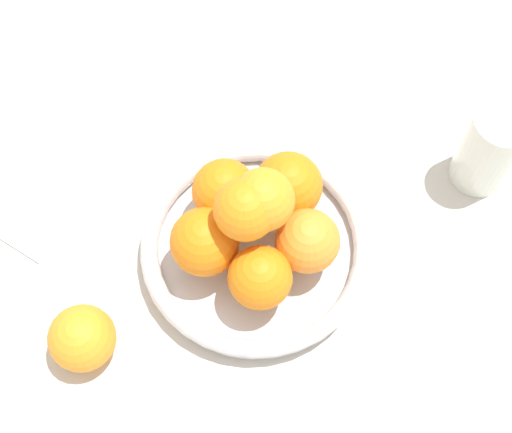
{
  "coord_description": "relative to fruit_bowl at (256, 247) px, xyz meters",
  "views": [
    {
      "loc": [
        0.18,
        0.29,
        0.82
      ],
      "look_at": [
        0.0,
        0.0,
        0.11
      ],
      "focal_mm": 50.0,
      "sensor_mm": 36.0,
      "label": 1
    }
  ],
  "objects": [
    {
      "name": "stray_orange",
      "position": [
        0.23,
        -0.0,
        0.02
      ],
      "size": [
        0.08,
        0.08,
        0.08
      ],
      "primitive_type": "sphere",
      "color": "orange",
      "rests_on": "ground_plane"
    },
    {
      "name": "napkin_folded",
      "position": [
        0.21,
        -0.22,
        -0.02
      ],
      "size": [
        0.19,
        0.19,
        0.01
      ],
      "primitive_type": "cube",
      "rotation": [
        0.0,
        0.0,
        0.47
      ],
      "color": "white",
      "rests_on": "ground_plane"
    },
    {
      "name": "ground_plane",
      "position": [
        0.0,
        0.0,
        -0.02
      ],
      "size": [
        4.0,
        4.0,
        0.0
      ],
      "primitive_type": "plane",
      "color": "beige"
    },
    {
      "name": "fruit_bowl",
      "position": [
        0.0,
        0.0,
        0.0
      ],
      "size": [
        0.28,
        0.28,
        0.04
      ],
      "color": "silver",
      "rests_on": "ground_plane"
    },
    {
      "name": "orange_pile",
      "position": [
        -0.0,
        -0.0,
        0.07
      ],
      "size": [
        0.2,
        0.19,
        0.13
      ],
      "color": "orange",
      "rests_on": "fruit_bowl"
    },
    {
      "name": "drinking_glass",
      "position": [
        -0.31,
        0.05,
        0.04
      ],
      "size": [
        0.07,
        0.07,
        0.12
      ],
      "primitive_type": "cylinder",
      "color": "silver",
      "rests_on": "ground_plane"
    }
  ]
}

